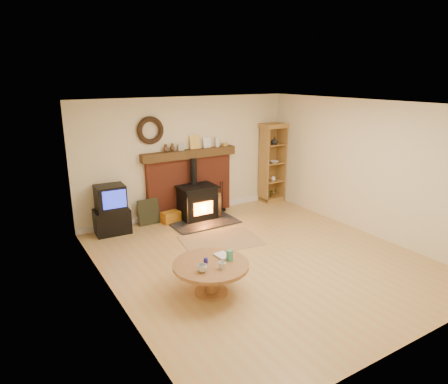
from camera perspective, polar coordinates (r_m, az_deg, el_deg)
ground at (r=6.99m, az=5.25°, el=-9.39°), size 5.50×5.50×0.00m
room_shell at (r=6.50m, az=5.01°, el=4.64°), size 5.02×5.52×2.61m
chimney_breast at (r=8.87m, az=-4.92°, el=1.74°), size 2.20×0.22×1.78m
wood_stove at (r=8.65m, az=-3.74°, el=-1.62°), size 1.40×1.00×1.31m
area_rug at (r=7.65m, az=-0.45°, el=-6.93°), size 1.60×1.22×0.01m
tv_unit at (r=8.16m, az=-15.79°, el=-2.57°), size 0.69×0.51×0.98m
curio_cabinet at (r=9.89m, az=6.85°, el=4.17°), size 0.62×0.45×1.92m
firelog_box at (r=8.59m, az=-7.60°, el=-3.59°), size 0.42×0.29×0.24m
leaning_painting at (r=8.52m, az=-10.70°, el=-2.81°), size 0.46×0.12×0.55m
fire_tools at (r=9.26m, az=-0.27°, el=-2.05°), size 0.16×0.16×0.70m
coffee_table at (r=5.78m, az=-1.85°, el=-10.95°), size 1.10×1.10×0.62m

